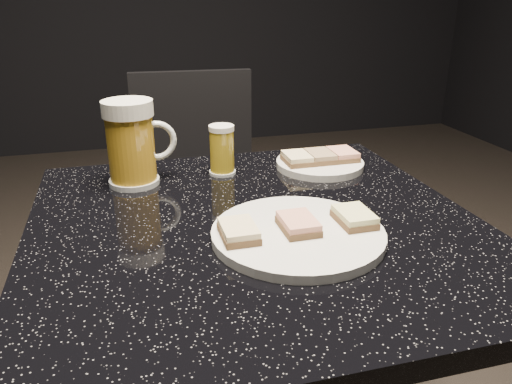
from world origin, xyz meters
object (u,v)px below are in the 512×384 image
plate_large (298,234)px  plate_small (320,164)px  table (256,345)px  chair (199,193)px  beer_mug (132,143)px  beer_tumbler (222,150)px

plate_large → plate_small: 0.32m
table → chair: (0.02, 0.75, -0.01)m
table → chair: chair is taller
plate_large → table: bearing=121.5°
chair → plate_small: bearing=-72.0°
plate_small → chair: 0.62m
table → beer_mug: bearing=128.5°
beer_mug → plate_large: bearing=-53.1°
plate_large → chair: bearing=91.7°
table → beer_tumbler: size_ratio=7.65×
plate_large → beer_mug: beer_mug is taller
beer_tumbler → plate_small: bearing=-4.6°
plate_large → chair: size_ratio=0.30×
beer_mug → chair: size_ratio=0.18×
beer_tumbler → chair: 0.60m
beer_tumbler → table: bearing=-88.5°
beer_mug → chair: bearing=70.0°
plate_small → beer_mug: size_ratio=1.13×
plate_small → chair: bearing=108.0°
table → plate_small: bearing=47.8°
beer_mug → table: bearing=-51.5°
beer_tumbler → chair: (0.03, 0.52, -0.30)m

